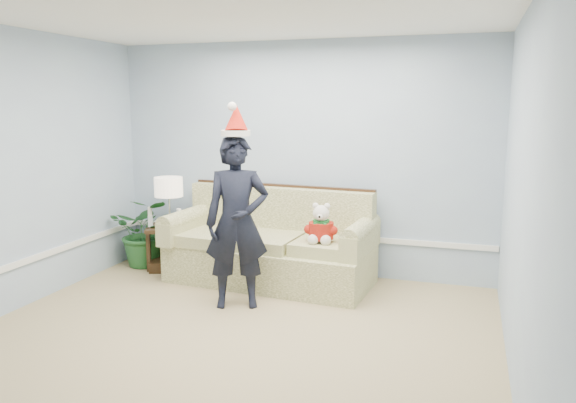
# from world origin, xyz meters

# --- Properties ---
(room_shell) EXTENTS (4.54, 5.04, 2.74)m
(room_shell) POSITION_xyz_m (0.00, 0.00, 1.35)
(room_shell) COLOR tan
(room_shell) RESTS_ON ground
(wainscot_trim) EXTENTS (4.49, 4.99, 0.06)m
(wainscot_trim) POSITION_xyz_m (-1.18, 1.18, 0.45)
(wainscot_trim) COLOR white
(wainscot_trim) RESTS_ON room_shell
(sofa) EXTENTS (2.32, 1.14, 1.05)m
(sofa) POSITION_xyz_m (-0.19, 2.03, 0.37)
(sofa) COLOR brown
(sofa) RESTS_ON room_shell
(side_table) EXTENTS (0.67, 0.61, 0.53)m
(side_table) POSITION_xyz_m (-1.47, 2.07, 0.21)
(side_table) COLOR #332012
(side_table) RESTS_ON room_shell
(table_lamp) EXTENTS (0.33, 0.33, 0.59)m
(table_lamp) POSITION_xyz_m (-1.49, 2.06, 0.99)
(table_lamp) COLOR silver
(table_lamp) RESTS_ON side_table
(candle_pair) EXTENTS (0.45, 0.06, 0.24)m
(candle_pair) POSITION_xyz_m (-1.51, 1.98, 0.64)
(candle_pair) COLOR silver
(candle_pair) RESTS_ON side_table
(houseplant) EXTENTS (0.92, 0.85, 0.86)m
(houseplant) POSITION_xyz_m (-1.86, 2.11, 0.43)
(houseplant) COLOR #1F5625
(houseplant) RESTS_ON room_shell
(man) EXTENTS (0.72, 0.61, 1.69)m
(man) POSITION_xyz_m (-0.23, 1.17, 0.85)
(man) COLOR black
(man) RESTS_ON room_shell
(santa_hat) EXTENTS (0.36, 0.39, 0.33)m
(santa_hat) POSITION_xyz_m (-0.23, 1.18, 1.82)
(santa_hat) COLOR silver
(santa_hat) RESTS_ON man
(teddy_bear) EXTENTS (0.28, 0.31, 0.43)m
(teddy_bear) POSITION_xyz_m (0.45, 1.78, 0.71)
(teddy_bear) COLOR silver
(teddy_bear) RESTS_ON sofa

